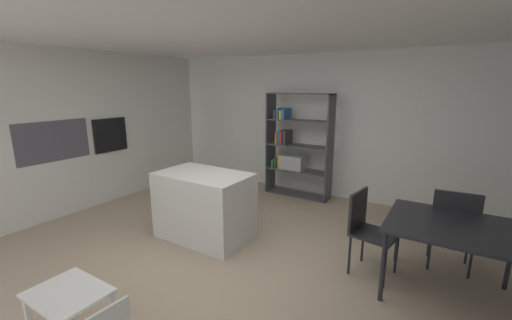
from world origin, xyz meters
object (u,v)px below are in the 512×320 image
Objects in this scene: kitchen_island at (204,206)px; dining_table at (453,232)px; child_table at (69,300)px; dining_chair_far at (454,224)px; open_bookshelf at (294,148)px; dining_chair_island_side at (366,225)px; built_in_oven at (110,135)px.

kitchen_island reaches higher than dining_table.
child_table is 3.82m from dining_chair_far.
open_bookshelf is at bearing 84.13° from kitchen_island.
dining_chair_far is 1.04× the size of dining_chair_island_side.
dining_table is at bearing 84.48° from dining_chair_far.
kitchen_island is at bearing -6.68° from built_in_oven.
kitchen_island is 2.04m from child_table.
dining_table is (2.56, 2.31, 0.31)m from child_table.
open_bookshelf reaches higher than built_in_oven.
dining_table is 0.53m from dining_chair_far.
dining_chair_island_side reaches higher than child_table.
built_in_oven is at bearing 98.97° from dining_chair_island_side.
child_table is at bearing 151.47° from dining_chair_island_side.
dining_chair_far is at bearing 47.75° from child_table.
child_table is at bearing -40.30° from built_in_oven.
kitchen_island is at bearing -174.10° from dining_table.
open_bookshelf is at bearing 51.60° from dining_chair_island_side.
open_bookshelf is 4.32m from child_table.
built_in_oven is 0.64× the size of dining_chair_far.
dining_chair_far is (2.88, 0.82, 0.12)m from kitchen_island.
dining_chair_far reaches higher than kitchen_island.
dining_chair_far is (5.27, 0.54, -0.63)m from built_in_oven.
dining_chair_far is at bearing -28.93° from open_bookshelf.
dining_chair_far is at bearing 89.13° from dining_table.
open_bookshelf is 3.31m from dining_table.
built_in_oven reaches higher than dining_chair_far.
built_in_oven is at bearing 139.70° from child_table.
open_bookshelf is (0.23, 2.28, 0.46)m from kitchen_island.
dining_chair_island_side is (1.75, 2.32, 0.18)m from child_table.
child_table is at bearing -81.00° from kitchen_island.
dining_chair_island_side is at bearing 8.56° from kitchen_island.
dining_table is (5.26, 0.02, -0.51)m from built_in_oven.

